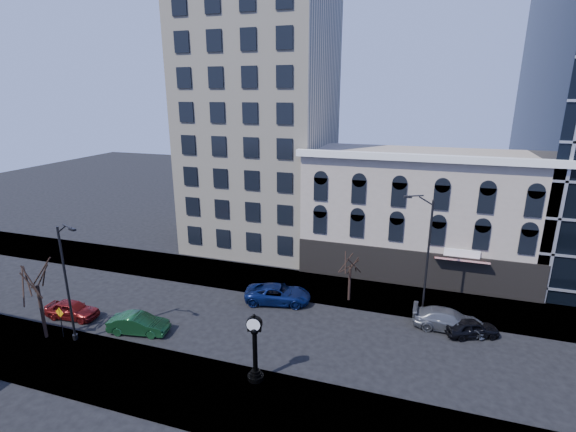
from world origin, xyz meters
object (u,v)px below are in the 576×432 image
(street_lamp_near, at_px, (67,253))
(car_near_b, at_px, (139,324))
(street_clock, at_px, (255,350))
(car_near_a, at_px, (72,309))
(warning_sign, at_px, (60,317))

(street_lamp_near, xyz_separation_m, car_near_b, (3.11, 2.57, -6.35))
(street_clock, height_order, car_near_a, street_clock)
(car_near_b, bearing_deg, car_near_a, 78.13)
(warning_sign, bearing_deg, car_near_a, 128.10)
(street_lamp_near, xyz_separation_m, car_near_a, (-3.42, 2.77, -6.36))
(warning_sign, bearing_deg, street_lamp_near, -0.39)
(street_lamp_near, bearing_deg, car_near_a, 156.79)
(street_lamp_near, distance_m, car_near_a, 7.73)
(warning_sign, distance_m, car_near_a, 3.24)
(car_near_a, height_order, car_near_b, car_near_b)
(street_lamp_near, height_order, warning_sign, street_lamp_near)
(street_clock, xyz_separation_m, car_near_b, (-10.54, 2.38, -1.46))
(street_clock, xyz_separation_m, warning_sign, (-15.42, 0.00, -0.43))
(street_clock, height_order, car_near_b, street_clock)
(street_clock, height_order, warning_sign, street_clock)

